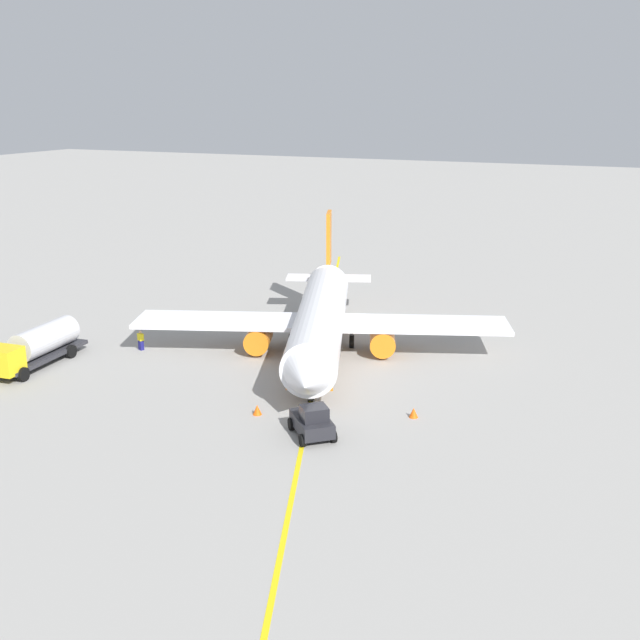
{
  "coord_description": "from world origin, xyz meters",
  "views": [
    {
      "loc": [
        55.95,
        24.3,
        20.75
      ],
      "look_at": [
        0.0,
        0.0,
        3.0
      ],
      "focal_mm": 43.17,
      "sensor_mm": 36.0,
      "label": 1
    }
  ],
  "objects_px": {
    "refueling_worker": "(141,341)",
    "safety_cone_wingtip": "(414,413)",
    "pushback_tug": "(312,422)",
    "safety_cone_nose": "(257,410)",
    "fuel_tanker": "(36,346)",
    "airplane": "(320,321)"
  },
  "relations": [
    {
      "from": "safety_cone_nose",
      "to": "safety_cone_wingtip",
      "type": "height_order",
      "value": "safety_cone_nose"
    },
    {
      "from": "fuel_tanker",
      "to": "airplane",
      "type": "bearing_deg",
      "value": 121.84
    },
    {
      "from": "pushback_tug",
      "to": "safety_cone_nose",
      "type": "height_order",
      "value": "pushback_tug"
    },
    {
      "from": "refueling_worker",
      "to": "safety_cone_wingtip",
      "type": "xyz_separation_m",
      "value": [
        4.6,
        25.49,
        -0.48
      ]
    },
    {
      "from": "airplane",
      "to": "fuel_tanker",
      "type": "height_order",
      "value": "airplane"
    },
    {
      "from": "pushback_tug",
      "to": "safety_cone_nose",
      "type": "bearing_deg",
      "value": -109.48
    },
    {
      "from": "airplane",
      "to": "safety_cone_nose",
      "type": "height_order",
      "value": "airplane"
    },
    {
      "from": "airplane",
      "to": "pushback_tug",
      "type": "distance_m",
      "value": 16.76
    },
    {
      "from": "airplane",
      "to": "pushback_tug",
      "type": "relative_size",
      "value": 7.77
    },
    {
      "from": "airplane",
      "to": "safety_cone_nose",
      "type": "distance_m",
      "value": 14.04
    },
    {
      "from": "safety_cone_nose",
      "to": "safety_cone_wingtip",
      "type": "relative_size",
      "value": 1.01
    },
    {
      "from": "refueling_worker",
      "to": "safety_cone_nose",
      "type": "height_order",
      "value": "refueling_worker"
    },
    {
      "from": "fuel_tanker",
      "to": "refueling_worker",
      "type": "distance_m",
      "value": 8.44
    },
    {
      "from": "airplane",
      "to": "fuel_tanker",
      "type": "xyz_separation_m",
      "value": [
        12.06,
        -19.42,
        -1.09
      ]
    },
    {
      "from": "fuel_tanker",
      "to": "safety_cone_wingtip",
      "type": "xyz_separation_m",
      "value": [
        -2.07,
        30.59,
        -1.37
      ]
    },
    {
      "from": "fuel_tanker",
      "to": "refueling_worker",
      "type": "xyz_separation_m",
      "value": [
        -6.67,
        5.1,
        -0.89
      ]
    },
    {
      "from": "fuel_tanker",
      "to": "safety_cone_nose",
      "type": "relative_size",
      "value": 13.96
    },
    {
      "from": "refueling_worker",
      "to": "safety_cone_wingtip",
      "type": "distance_m",
      "value": 25.9
    },
    {
      "from": "refueling_worker",
      "to": "safety_cone_nose",
      "type": "xyz_separation_m",
      "value": [
        8.37,
        15.61,
        -0.48
      ]
    },
    {
      "from": "fuel_tanker",
      "to": "refueling_worker",
      "type": "height_order",
      "value": "fuel_tanker"
    },
    {
      "from": "refueling_worker",
      "to": "safety_cone_wingtip",
      "type": "height_order",
      "value": "refueling_worker"
    },
    {
      "from": "fuel_tanker",
      "to": "pushback_tug",
      "type": "xyz_separation_m",
      "value": [
        3.42,
        25.58,
        -0.71
      ]
    }
  ]
}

